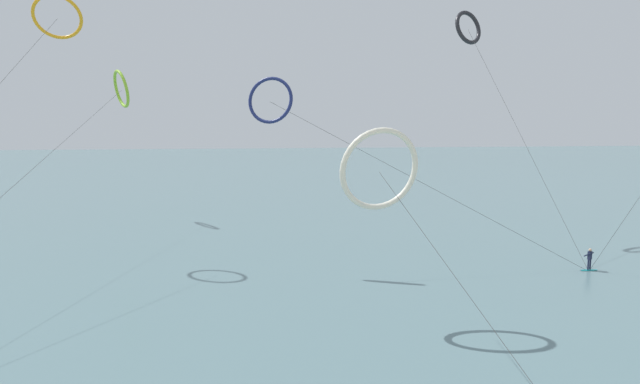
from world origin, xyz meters
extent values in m
cube|color=slate|center=(0.00, 107.24, 0.04)|extent=(400.00, 200.00, 0.08)
ellipsoid|color=teal|center=(21.99, 34.00, 0.11)|extent=(1.40, 0.40, 0.06)
cylinder|color=#191E38|center=(21.87, 33.94, 0.54)|extent=(0.12, 0.12, 0.80)
cylinder|color=#191E38|center=(22.11, 34.07, 0.54)|extent=(0.12, 0.12, 0.80)
cube|color=#191E38|center=(21.99, 34.00, 1.25)|extent=(0.38, 0.33, 0.62)
sphere|color=tan|center=(21.99, 34.00, 1.67)|extent=(0.22, 0.22, 0.22)
cylinder|color=#191E38|center=(21.79, 34.02, 1.30)|extent=(0.31, 0.49, 0.39)
cylinder|color=#191E38|center=(22.18, 34.22, 1.30)|extent=(0.31, 0.49, 0.39)
torus|color=orange|center=(-18.41, 44.20, 19.53)|extent=(4.02, 2.70, 3.30)
torus|color=navy|center=(-1.71, 38.22, 12.82)|extent=(3.63, 2.32, 3.54)
cylinder|color=#3F3F3F|center=(10.14, 36.11, 6.35)|extent=(23.71, 4.25, 12.72)
torus|color=black|center=(17.43, 47.89, 20.02)|extent=(3.52, 2.59, 3.31)
cylinder|color=#3F3F3F|center=(19.71, 40.95, 9.92)|extent=(4.59, 13.92, 19.84)
torus|color=#8CC62D|center=(-17.60, 61.36, 14.78)|extent=(3.05, 4.33, 4.28)
cylinder|color=#3F3F3F|center=(-18.61, 35.20, 7.31)|extent=(2.05, 52.31, 14.63)
torus|color=silver|center=(3.77, 26.04, 8.70)|extent=(4.83, 2.14, 4.67)
cylinder|color=#3F3F3F|center=(5.96, 20.03, 4.27)|extent=(4.40, 12.05, 8.56)
cylinder|color=#3F3F3F|center=(23.88, 31.87, 5.76)|extent=(3.82, 4.30, 11.52)
camera|label=1|loc=(-3.18, -2.77, 11.47)|focal=30.35mm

